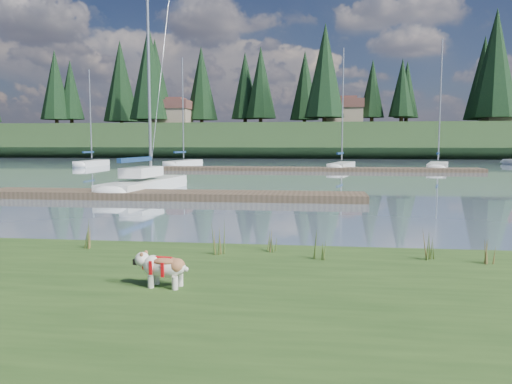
# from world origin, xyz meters

# --- Properties ---
(ground) EXTENTS (200.00, 200.00, 0.00)m
(ground) POSITION_xyz_m (0.00, 30.00, 0.00)
(ground) COLOR gray
(ground) RESTS_ON ground
(bank) EXTENTS (60.00, 9.00, 0.35)m
(bank) POSITION_xyz_m (0.00, -6.00, 0.17)
(bank) COLOR #2E4B1B
(bank) RESTS_ON ground
(ridge) EXTENTS (200.00, 20.00, 5.00)m
(ridge) POSITION_xyz_m (0.00, 73.00, 2.50)
(ridge) COLOR #20351A
(ridge) RESTS_ON ground
(bulldog) EXTENTS (0.78, 0.38, 0.46)m
(bulldog) POSITION_xyz_m (-0.02, -4.50, 0.64)
(bulldog) COLOR silver
(bulldog) RESTS_ON bank
(sailboat_main) EXTENTS (2.22, 8.06, 11.54)m
(sailboat_main) POSITION_xyz_m (-6.01, 12.42, 0.42)
(sailboat_main) COLOR white
(sailboat_main) RESTS_ON ground
(dock_near) EXTENTS (16.00, 2.00, 0.30)m
(dock_near) POSITION_xyz_m (-4.00, 9.00, 0.15)
(dock_near) COLOR #4C3D2C
(dock_near) RESTS_ON ground
(dock_far) EXTENTS (26.00, 2.20, 0.30)m
(dock_far) POSITION_xyz_m (2.00, 30.00, 0.15)
(dock_far) COLOR #4C3D2C
(dock_far) RESTS_ON ground
(sailboat_bg_0) EXTENTS (1.40, 6.42, 9.46)m
(sailboat_bg_0) POSITION_xyz_m (-19.92, 36.14, 0.33)
(sailboat_bg_0) COLOR white
(sailboat_bg_0) RESTS_ON ground
(sailboat_bg_1) EXTENTS (2.56, 7.19, 10.63)m
(sailboat_bg_1) POSITION_xyz_m (-10.94, 37.53, 0.33)
(sailboat_bg_1) COLOR white
(sailboat_bg_1) RESTS_ON ground
(sailboat_bg_2) EXTENTS (2.91, 7.04, 10.50)m
(sailboat_bg_2) POSITION_xyz_m (4.29, 33.77, 0.33)
(sailboat_bg_2) COLOR white
(sailboat_bg_2) RESTS_ON ground
(sailboat_bg_3) EXTENTS (3.42, 7.72, 11.21)m
(sailboat_bg_3) POSITION_xyz_m (12.63, 34.59, 0.33)
(sailboat_bg_3) COLOR white
(sailboat_bg_3) RESTS_ON ground
(weed_0) EXTENTS (0.17, 0.14, 0.63)m
(weed_0) POSITION_xyz_m (0.33, -2.46, 0.62)
(weed_0) COLOR #475B23
(weed_0) RESTS_ON bank
(weed_1) EXTENTS (0.17, 0.14, 0.45)m
(weed_1) POSITION_xyz_m (1.28, -2.10, 0.54)
(weed_1) COLOR #475B23
(weed_1) RESTS_ON bank
(weed_2) EXTENTS (0.17, 0.14, 0.58)m
(weed_2) POSITION_xyz_m (3.91, -2.41, 0.59)
(weed_2) COLOR #475B23
(weed_2) RESTS_ON bank
(weed_3) EXTENTS (0.17, 0.14, 0.59)m
(weed_3) POSITION_xyz_m (-2.15, -2.27, 0.60)
(weed_3) COLOR #475B23
(weed_3) RESTS_ON bank
(weed_4) EXTENTS (0.17, 0.14, 0.49)m
(weed_4) POSITION_xyz_m (2.11, -2.63, 0.55)
(weed_4) COLOR #475B23
(weed_4) RESTS_ON bank
(weed_5) EXTENTS (0.17, 0.14, 0.49)m
(weed_5) POSITION_xyz_m (4.86, -2.56, 0.55)
(weed_5) COLOR #475B23
(weed_5) RESTS_ON bank
(mud_lip) EXTENTS (60.00, 0.50, 0.14)m
(mud_lip) POSITION_xyz_m (0.00, -1.60, 0.07)
(mud_lip) COLOR #33281C
(mud_lip) RESTS_ON ground
(conifer_1) EXTENTS (4.40, 4.40, 11.30)m
(conifer_1) POSITION_xyz_m (-40.00, 71.00, 11.28)
(conifer_1) COLOR #382619
(conifer_1) RESTS_ON ridge
(conifer_2) EXTENTS (6.60, 6.60, 16.05)m
(conifer_2) POSITION_xyz_m (-25.00, 68.00, 13.54)
(conifer_2) COLOR #382619
(conifer_2) RESTS_ON ridge
(conifer_3) EXTENTS (4.84, 4.84, 12.25)m
(conifer_3) POSITION_xyz_m (-10.00, 72.00, 11.74)
(conifer_3) COLOR #382619
(conifer_3) RESTS_ON ridge
(conifer_4) EXTENTS (6.16, 6.16, 15.10)m
(conifer_4) POSITION_xyz_m (3.00, 66.00, 13.09)
(conifer_4) COLOR #382619
(conifer_4) RESTS_ON ridge
(conifer_5) EXTENTS (3.96, 3.96, 10.35)m
(conifer_5) POSITION_xyz_m (15.00, 70.00, 10.83)
(conifer_5) COLOR #382619
(conifer_5) RESTS_ON ridge
(conifer_6) EXTENTS (7.04, 7.04, 17.00)m
(conifer_6) POSITION_xyz_m (28.00, 68.00, 13.99)
(conifer_6) COLOR #382619
(conifer_6) RESTS_ON ridge
(house_0) EXTENTS (6.30, 5.30, 4.65)m
(house_0) POSITION_xyz_m (-22.00, 70.00, 7.31)
(house_0) COLOR gray
(house_0) RESTS_ON ridge
(house_1) EXTENTS (6.30, 5.30, 4.65)m
(house_1) POSITION_xyz_m (6.00, 71.00, 7.31)
(house_1) COLOR gray
(house_1) RESTS_ON ridge
(house_2) EXTENTS (6.30, 5.30, 4.65)m
(house_2) POSITION_xyz_m (30.00, 69.00, 7.31)
(house_2) COLOR gray
(house_2) RESTS_ON ridge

